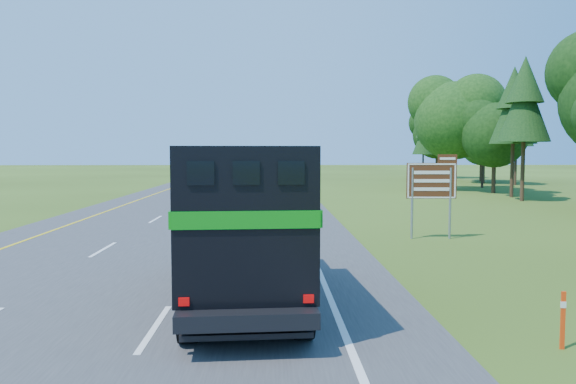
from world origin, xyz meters
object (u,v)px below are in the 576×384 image
Objects in this scene: horse_truck at (244,220)px; white_suv at (205,175)px; exit_sign at (432,184)px; far_car at (231,166)px.

white_suv is (-6.67, 49.65, -0.96)m from horse_truck.
white_suv is 1.98× the size of exit_sign.
white_suv is 1.41× the size of far_car.
horse_truck is 96.66m from far_car.
exit_sign is (13.77, -40.21, 1.23)m from white_suv.
far_car is 1.41× the size of exit_sign.
far_car is at bearing 87.91° from white_suv.
white_suv is at bearing 94.02° from horse_truck.
horse_truck is 1.21× the size of white_suv.
horse_truck is at bearing -85.14° from white_suv.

